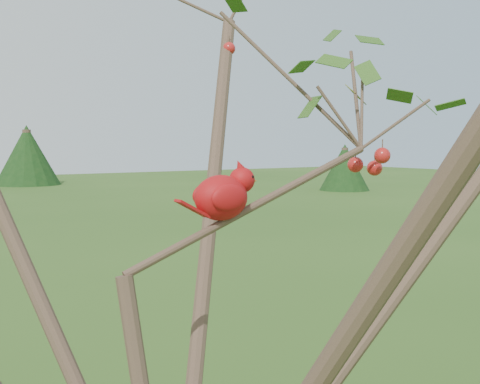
{
  "coord_description": "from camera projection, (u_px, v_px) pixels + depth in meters",
  "views": [
    {
      "loc": [
        -0.51,
        -1.01,
        2.22
      ],
      "look_at": [
        0.22,
        0.08,
        2.11
      ],
      "focal_mm": 45.0,
      "sensor_mm": 36.0,
      "label": 1
    }
  ],
  "objects": [
    {
      "name": "crabapple_tree",
      "position": [
        187.0,
        193.0,
        1.12
      ],
      "size": [
        2.35,
        2.05,
        2.95
      ],
      "color": "#402C22",
      "rests_on": "ground"
    },
    {
      "name": "cardinal",
      "position": [
        224.0,
        195.0,
        1.29
      ],
      "size": [
        0.2,
        0.11,
        0.14
      ],
      "rotation": [
        0.0,
        0.0,
        0.03
      ],
      "color": "#B00F15",
      "rests_on": "ground"
    }
  ]
}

